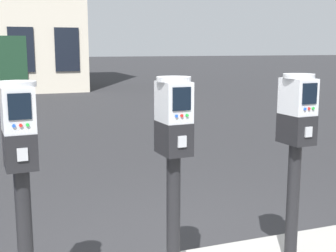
{
  "coord_description": "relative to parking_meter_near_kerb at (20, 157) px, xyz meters",
  "views": [
    {
      "loc": [
        -1.29,
        -2.85,
        1.7
      ],
      "look_at": [
        -0.27,
        -0.14,
        1.19
      ],
      "focal_mm": 48.58,
      "sensor_mm": 36.0,
      "label": 1
    }
  ],
  "objects": [
    {
      "name": "parking_meter_near_kerb",
      "position": [
        0.0,
        0.0,
        0.0
      ],
      "size": [
        0.23,
        0.26,
        1.37
      ],
      "rotation": [
        0.0,
        0.0,
        -1.52
      ],
      "color": "black",
      "rests_on": "sidewalk_slab"
    },
    {
      "name": "parking_meter_twin_adjacent",
      "position": [
        0.92,
        0.0,
        0.0
      ],
      "size": [
        0.23,
        0.26,
        1.38
      ],
      "rotation": [
        0.0,
        0.0,
        -1.52
      ],
      "color": "black",
      "rests_on": "sidewalk_slab"
    },
    {
      "name": "parking_meter_end_of_row",
      "position": [
        1.85,
        0.0,
        0.0
      ],
      "size": [
        0.23,
        0.26,
        1.38
      ],
      "rotation": [
        0.0,
        0.0,
        -1.52
      ],
      "color": "black",
      "rests_on": "sidewalk_slab"
    }
  ]
}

